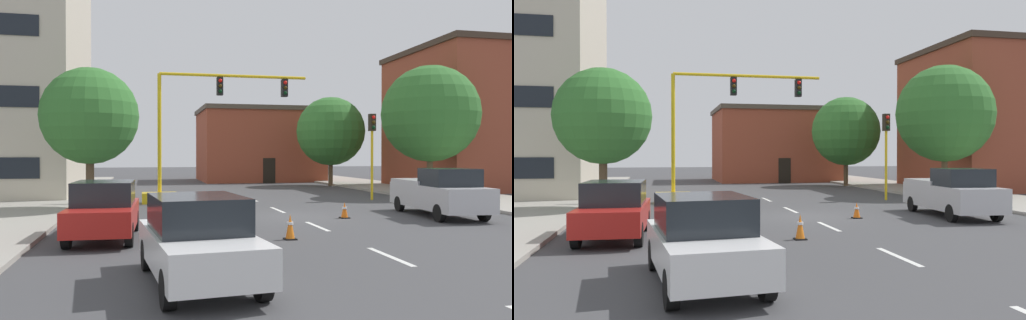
% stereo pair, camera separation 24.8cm
% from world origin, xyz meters
% --- Properties ---
extents(ground_plane, '(160.00, 160.00, 0.00)m').
position_xyz_m(ground_plane, '(0.00, 0.00, 0.00)').
color(ground_plane, '#424244').
extents(sidewalk_left, '(6.00, 56.00, 0.14)m').
position_xyz_m(sidewalk_left, '(-12.01, 8.00, 0.07)').
color(sidewalk_left, '#9E998E').
rests_on(sidewalk_left, ground_plane).
extents(sidewalk_right, '(6.00, 56.00, 0.14)m').
position_xyz_m(sidewalk_right, '(12.01, 8.00, 0.07)').
color(sidewalk_right, '#9E998E').
rests_on(sidewalk_right, ground_plane).
extents(lane_stripe_seg_1, '(0.16, 2.40, 0.01)m').
position_xyz_m(lane_stripe_seg_1, '(0.00, -8.50, 0.00)').
color(lane_stripe_seg_1, silver).
rests_on(lane_stripe_seg_1, ground_plane).
extents(lane_stripe_seg_2, '(0.16, 2.40, 0.01)m').
position_xyz_m(lane_stripe_seg_2, '(0.00, -3.00, 0.00)').
color(lane_stripe_seg_2, silver).
rests_on(lane_stripe_seg_2, ground_plane).
extents(lane_stripe_seg_3, '(0.16, 2.40, 0.01)m').
position_xyz_m(lane_stripe_seg_3, '(0.00, 2.50, 0.00)').
color(lane_stripe_seg_3, silver).
rests_on(lane_stripe_seg_3, ground_plane).
extents(lane_stripe_seg_4, '(0.16, 2.40, 0.01)m').
position_xyz_m(lane_stripe_seg_4, '(0.00, 8.00, 0.00)').
color(lane_stripe_seg_4, silver).
rests_on(lane_stripe_seg_4, ground_plane).
extents(building_brick_center, '(11.26, 9.49, 6.88)m').
position_xyz_m(building_brick_center, '(4.83, 28.34, 3.45)').
color(building_brick_center, brown).
rests_on(building_brick_center, ground_plane).
extents(building_row_right, '(11.42, 10.80, 10.29)m').
position_xyz_m(building_row_right, '(18.80, 13.86, 5.16)').
color(building_row_right, brown).
rests_on(building_row_right, ground_plane).
extents(traffic_signal_gantry, '(8.83, 1.20, 6.83)m').
position_xyz_m(traffic_signal_gantry, '(-4.06, 6.98, 2.23)').
color(traffic_signal_gantry, yellow).
rests_on(traffic_signal_gantry, ground_plane).
extents(traffic_light_pole_right, '(0.32, 0.47, 4.80)m').
position_xyz_m(traffic_light_pole_right, '(6.48, 6.40, 3.53)').
color(traffic_light_pole_right, yellow).
rests_on(traffic_light_pole_right, ground_plane).
extents(tree_left_near, '(4.30, 4.30, 6.41)m').
position_xyz_m(tree_left_near, '(-8.33, 3.65, 4.25)').
color(tree_left_near, brown).
rests_on(tree_left_near, ground_plane).
extents(tree_right_mid, '(5.89, 5.89, 7.97)m').
position_xyz_m(tree_right_mid, '(11.12, 8.20, 5.02)').
color(tree_right_mid, brown).
rests_on(tree_right_mid, ground_plane).
extents(tree_right_far, '(5.49, 5.49, 7.13)m').
position_xyz_m(tree_right_far, '(8.71, 18.87, 4.38)').
color(tree_right_far, brown).
rests_on(tree_right_far, ground_plane).
extents(pickup_truck_silver, '(2.43, 5.54, 1.99)m').
position_xyz_m(pickup_truck_silver, '(5.92, -1.19, 0.97)').
color(pickup_truck_silver, '#BCBCC1').
rests_on(pickup_truck_silver, ground_plane).
extents(sedan_red_near_left, '(2.01, 4.57, 1.74)m').
position_xyz_m(sedan_red_near_left, '(-7.18, -4.15, 0.89)').
color(sedan_red_near_left, '#B21E19').
rests_on(sedan_red_near_left, ground_plane).
extents(sedan_white_mid_left, '(2.30, 4.66, 1.74)m').
position_xyz_m(sedan_white_mid_left, '(-4.98, -10.16, 0.89)').
color(sedan_white_mid_left, white).
rests_on(sedan_white_mid_left, ground_plane).
extents(traffic_cone_roadside_a, '(0.36, 0.36, 0.64)m').
position_xyz_m(traffic_cone_roadside_a, '(1.83, -1.01, 0.31)').
color(traffic_cone_roadside_a, black).
rests_on(traffic_cone_roadside_a, ground_plane).
extents(traffic_cone_roadside_b, '(0.36, 0.36, 0.76)m').
position_xyz_m(traffic_cone_roadside_b, '(-1.72, -5.49, 0.38)').
color(traffic_cone_roadside_b, black).
rests_on(traffic_cone_roadside_b, ground_plane).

